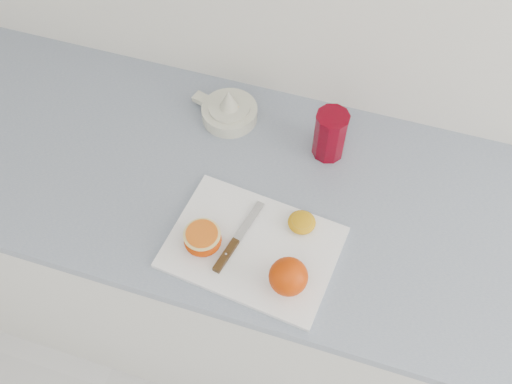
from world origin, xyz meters
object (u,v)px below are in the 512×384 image
cutting_board (253,247)px  citrus_juicer (229,110)px  red_tumbler (330,136)px  counter (262,272)px  half_orange (203,239)px

cutting_board → citrus_juicer: (-0.17, 0.34, 0.02)m
cutting_board → red_tumbler: size_ratio=2.76×
counter → half_orange: bearing=-112.3°
citrus_juicer → red_tumbler: bearing=-6.9°
cutting_board → half_orange: 0.11m
counter → red_tumbler: size_ratio=18.99×
counter → cutting_board: 0.48m
cutting_board → half_orange: bearing=-164.1°
cutting_board → half_orange: (-0.10, -0.03, 0.03)m
cutting_board → citrus_juicer: 0.38m
counter → red_tumbler: (0.11, 0.15, 0.50)m
red_tumbler → citrus_juicer: bearing=173.1°
counter → cutting_board: (0.02, -0.16, 0.45)m
counter → half_orange: 0.52m
cutting_board → citrus_juicer: citrus_juicer is taller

